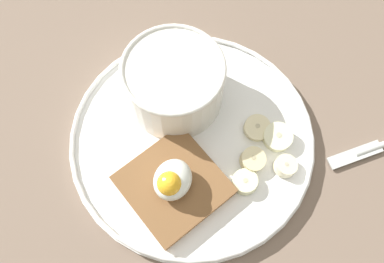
{
  "coord_description": "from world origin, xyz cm",
  "views": [
    {
      "loc": [
        -18.44,
        -7.99,
        51.64
      ],
      "look_at": [
        0.0,
        0.0,
        5.0
      ],
      "focal_mm": 40.0,
      "sensor_mm": 36.0,
      "label": 1
    }
  ],
  "objects_px": {
    "banana_slice_back": "(285,166)",
    "knife": "(380,146)",
    "banana_slice_front": "(257,128)",
    "poached_egg": "(172,181)",
    "banana_slice_left": "(254,157)",
    "banana_slice_inner": "(278,137)",
    "oatmeal_bowl": "(174,83)",
    "banana_slice_right": "(245,182)",
    "toast_slice": "(173,185)"
  },
  "relations": [
    {
      "from": "oatmeal_bowl",
      "to": "poached_egg",
      "type": "distance_m",
      "value": 0.12
    },
    {
      "from": "toast_slice",
      "to": "banana_slice_back",
      "type": "xyz_separation_m",
      "value": [
        0.07,
        -0.11,
        -0.0
      ]
    },
    {
      "from": "banana_slice_front",
      "to": "banana_slice_left",
      "type": "bearing_deg",
      "value": -165.86
    },
    {
      "from": "banana_slice_back",
      "to": "banana_slice_inner",
      "type": "distance_m",
      "value": 0.04
    },
    {
      "from": "oatmeal_bowl",
      "to": "banana_slice_right",
      "type": "bearing_deg",
      "value": -120.61
    },
    {
      "from": "toast_slice",
      "to": "poached_egg",
      "type": "xyz_separation_m",
      "value": [
        -0.0,
        0.0,
        0.02
      ]
    },
    {
      "from": "oatmeal_bowl",
      "to": "banana_slice_right",
      "type": "relative_size",
      "value": 2.89
    },
    {
      "from": "banana_slice_left",
      "to": "knife",
      "type": "height_order",
      "value": "banana_slice_left"
    },
    {
      "from": "banana_slice_left",
      "to": "poached_egg",
      "type": "bearing_deg",
      "value": 134.4
    },
    {
      "from": "banana_slice_front",
      "to": "banana_slice_back",
      "type": "relative_size",
      "value": 1.14
    },
    {
      "from": "banana_slice_back",
      "to": "banana_slice_inner",
      "type": "xyz_separation_m",
      "value": [
        0.03,
        0.02,
        0.0
      ]
    },
    {
      "from": "banana_slice_inner",
      "to": "oatmeal_bowl",
      "type": "bearing_deg",
      "value": 88.11
    },
    {
      "from": "banana_slice_back",
      "to": "banana_slice_left",
      "type": "bearing_deg",
      "value": 96.98
    },
    {
      "from": "banana_slice_left",
      "to": "banana_slice_inner",
      "type": "distance_m",
      "value": 0.04
    },
    {
      "from": "oatmeal_bowl",
      "to": "knife",
      "type": "xyz_separation_m",
      "value": [
        0.04,
        -0.26,
        -0.04
      ]
    },
    {
      "from": "toast_slice",
      "to": "banana_slice_right",
      "type": "height_order",
      "value": "toast_slice"
    },
    {
      "from": "oatmeal_bowl",
      "to": "knife",
      "type": "height_order",
      "value": "oatmeal_bowl"
    },
    {
      "from": "poached_egg",
      "to": "banana_slice_back",
      "type": "relative_size",
      "value": 1.24
    },
    {
      "from": "poached_egg",
      "to": "banana_slice_front",
      "type": "relative_size",
      "value": 1.09
    },
    {
      "from": "banana_slice_left",
      "to": "banana_slice_back",
      "type": "relative_size",
      "value": 1.01
    },
    {
      "from": "oatmeal_bowl",
      "to": "banana_slice_front",
      "type": "xyz_separation_m",
      "value": [
        -0.0,
        -0.11,
        -0.03
      ]
    },
    {
      "from": "banana_slice_front",
      "to": "banana_slice_right",
      "type": "xyz_separation_m",
      "value": [
        -0.07,
        -0.01,
        -0.0
      ]
    },
    {
      "from": "banana_slice_front",
      "to": "poached_egg",
      "type": "bearing_deg",
      "value": 149.66
    },
    {
      "from": "toast_slice",
      "to": "banana_slice_left",
      "type": "bearing_deg",
      "value": -46.34
    },
    {
      "from": "banana_slice_back",
      "to": "knife",
      "type": "distance_m",
      "value": 0.13
    },
    {
      "from": "poached_egg",
      "to": "banana_slice_inner",
      "type": "xyz_separation_m",
      "value": [
        0.11,
        -0.09,
        -0.02
      ]
    },
    {
      "from": "banana_slice_left",
      "to": "oatmeal_bowl",
      "type": "bearing_deg",
      "value": 71.65
    },
    {
      "from": "banana_slice_inner",
      "to": "knife",
      "type": "bearing_deg",
      "value": -69.06
    },
    {
      "from": "oatmeal_bowl",
      "to": "banana_slice_left",
      "type": "height_order",
      "value": "oatmeal_bowl"
    },
    {
      "from": "toast_slice",
      "to": "banana_slice_left",
      "type": "relative_size",
      "value": 3.59
    },
    {
      "from": "poached_egg",
      "to": "banana_slice_right",
      "type": "relative_size",
      "value": 1.14
    },
    {
      "from": "banana_slice_back",
      "to": "knife",
      "type": "bearing_deg",
      "value": -52.45
    },
    {
      "from": "banana_slice_front",
      "to": "knife",
      "type": "xyz_separation_m",
      "value": [
        0.04,
        -0.15,
        -0.01
      ]
    },
    {
      "from": "banana_slice_right",
      "to": "knife",
      "type": "relative_size",
      "value": 0.39
    },
    {
      "from": "banana_slice_right",
      "to": "banana_slice_front",
      "type": "bearing_deg",
      "value": 8.67
    },
    {
      "from": "toast_slice",
      "to": "banana_slice_right",
      "type": "xyz_separation_m",
      "value": [
        0.04,
        -0.07,
        -0.0
      ]
    },
    {
      "from": "banana_slice_right",
      "to": "banana_slice_inner",
      "type": "relative_size",
      "value": 0.98
    },
    {
      "from": "banana_slice_inner",
      "to": "knife",
      "type": "xyz_separation_m",
      "value": [
        0.05,
        -0.12,
        -0.01
      ]
    },
    {
      "from": "banana_slice_front",
      "to": "banana_slice_right",
      "type": "relative_size",
      "value": 1.05
    },
    {
      "from": "banana_slice_right",
      "to": "oatmeal_bowl",
      "type": "bearing_deg",
      "value": 59.39
    },
    {
      "from": "banana_slice_right",
      "to": "knife",
      "type": "bearing_deg",
      "value": -50.29
    },
    {
      "from": "poached_egg",
      "to": "banana_slice_back",
      "type": "xyz_separation_m",
      "value": [
        0.08,
        -0.11,
        -0.03
      ]
    },
    {
      "from": "banana_slice_front",
      "to": "banana_slice_right",
      "type": "distance_m",
      "value": 0.07
    },
    {
      "from": "poached_egg",
      "to": "banana_slice_right",
      "type": "bearing_deg",
      "value": -62.08
    },
    {
      "from": "banana_slice_front",
      "to": "banana_slice_inner",
      "type": "bearing_deg",
      "value": -93.57
    },
    {
      "from": "poached_egg",
      "to": "knife",
      "type": "relative_size",
      "value": 0.44
    },
    {
      "from": "banana_slice_front",
      "to": "banana_slice_back",
      "type": "xyz_separation_m",
      "value": [
        -0.03,
        -0.05,
        -0.0
      ]
    },
    {
      "from": "oatmeal_bowl",
      "to": "banana_slice_back",
      "type": "distance_m",
      "value": 0.17
    },
    {
      "from": "oatmeal_bowl",
      "to": "banana_slice_right",
      "type": "xyz_separation_m",
      "value": [
        -0.07,
        -0.12,
        -0.03
      ]
    },
    {
      "from": "poached_egg",
      "to": "banana_slice_inner",
      "type": "bearing_deg",
      "value": -40.33
    }
  ]
}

